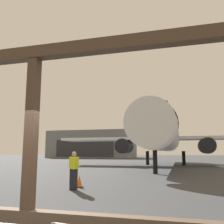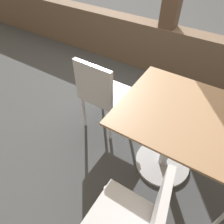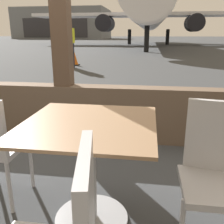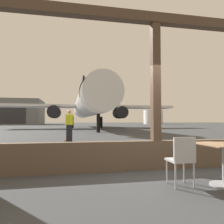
% 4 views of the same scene
% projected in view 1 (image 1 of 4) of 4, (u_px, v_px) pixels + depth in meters
% --- Properties ---
extents(ground_plane, '(220.00, 220.00, 0.00)m').
position_uv_depth(ground_plane, '(164.00, 162.00, 42.61)').
color(ground_plane, '#383A3D').
extents(window_frame, '(8.77, 0.24, 3.80)m').
position_uv_depth(window_frame, '(29.00, 174.00, 4.67)').
color(window_frame, brown).
rests_on(window_frame, ground).
extents(airplane, '(28.03, 31.52, 10.72)m').
position_uv_depth(airplane, '(164.00, 136.00, 32.03)').
color(airplane, silver).
rests_on(airplane, ground).
extents(ground_crew_worker, '(0.40, 0.54, 1.74)m').
position_uv_depth(ground_crew_worker, '(74.00, 170.00, 11.63)').
color(ground_crew_worker, black).
rests_on(ground_crew_worker, ground).
extents(traffic_cone, '(0.36, 0.36, 0.59)m').
position_uv_depth(traffic_cone, '(79.00, 181.00, 12.45)').
color(traffic_cone, orange).
rests_on(traffic_cone, ground).
extents(distant_hangar, '(25.08, 16.57, 8.18)m').
position_uv_depth(distant_hangar, '(94.00, 145.00, 80.34)').
color(distant_hangar, slate).
rests_on(distant_hangar, ground).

